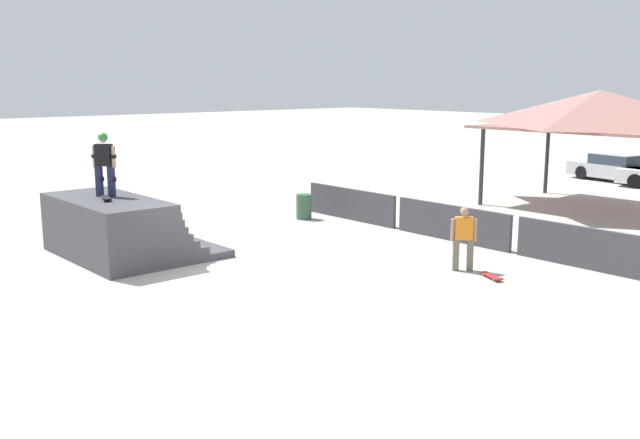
{
  "coord_description": "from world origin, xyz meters",
  "views": [
    {
      "loc": [
        14.05,
        -9.04,
        4.6
      ],
      "look_at": [
        -0.45,
        3.51,
        0.88
      ],
      "focal_mm": 40.0,
      "sensor_mm": 36.0,
      "label": 1
    }
  ],
  "objects": [
    {
      "name": "skateboard_on_deck",
      "position": [
        -3.25,
        -1.35,
        1.65
      ],
      "size": [
        0.85,
        0.46,
        0.09
      ],
      "rotation": [
        0.0,
        0.0,
        -0.33
      ],
      "color": "red",
      "rests_on": "quarter_pipe_ramp"
    },
    {
      "name": "trash_bin",
      "position": [
        -4.3,
        6.13,
        0.42
      ],
      "size": [
        0.52,
        0.52,
        0.85
      ],
      "primitive_type": "cylinder",
      "color": "#385B3D",
      "rests_on": "ground"
    },
    {
      "name": "pavilion_shelter",
      "position": [
        1.21,
        15.23,
        3.59
      ],
      "size": [
        7.8,
        5.24,
        4.31
      ],
      "color": "#2D2D33",
      "rests_on": "ground"
    },
    {
      "name": "barrier_fence",
      "position": [
        1.13,
        7.26,
        0.53
      ],
      "size": [
        12.68,
        0.12,
        1.05
      ],
      "color": "#3D3D42",
      "rests_on": "ground"
    },
    {
      "name": "bystander_walking",
      "position": [
        3.46,
        4.79,
        0.89
      ],
      "size": [
        0.53,
        0.52,
        1.6
      ],
      "rotation": [
        0.0,
        0.0,
        3.91
      ],
      "color": "#6B6051",
      "rests_on": "ground"
    },
    {
      "name": "skateboard_on_ground",
      "position": [
        4.38,
        4.73,
        0.06
      ],
      "size": [
        0.81,
        0.51,
        0.09
      ],
      "rotation": [
        0.0,
        0.0,
        5.86
      ],
      "color": "green",
      "rests_on": "ground"
    },
    {
      "name": "quarter_pipe_ramp",
      "position": [
        -3.49,
        -0.96,
        0.71
      ],
      "size": [
        4.25,
        3.53,
        1.59
      ],
      "color": "#424247",
      "rests_on": "ground"
    },
    {
      "name": "parked_car_silver",
      "position": [
        -1.86,
        23.11,
        0.6
      ],
      "size": [
        4.76,
        2.43,
        1.27
      ],
      "rotation": [
        0.0,
        0.0,
        -0.18
      ],
      "color": "#A8AAAF",
      "rests_on": "ground"
    },
    {
      "name": "skater_on_deck",
      "position": [
        -3.83,
        -1.09,
        2.57
      ],
      "size": [
        0.67,
        0.55,
        1.69
      ],
      "rotation": [
        0.0,
        0.0,
        0.63
      ],
      "color": "#1E2347",
      "rests_on": "quarter_pipe_ramp"
    },
    {
      "name": "ground_plane",
      "position": [
        0.0,
        0.0,
        0.0
      ],
      "size": [
        160.0,
        160.0,
        0.0
      ],
      "primitive_type": "plane",
      "color": "#ADA8A0"
    }
  ]
}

